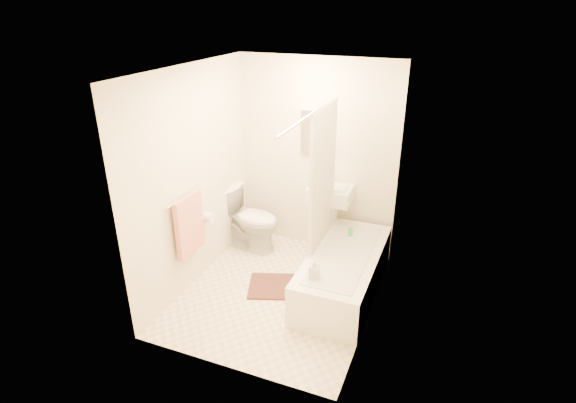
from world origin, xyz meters
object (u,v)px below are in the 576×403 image
at_px(bathtub, 344,272).
at_px(toilet, 250,219).
at_px(soap_bottle, 314,269).
at_px(bath_mat, 278,286).
at_px(sink, 330,217).

bearing_deg(bathtub, toilet, 160.20).
xyz_separation_m(toilet, soap_bottle, (1.23, -1.06, 0.17)).
bearing_deg(toilet, bath_mat, -127.50).
height_order(toilet, sink, sink).
xyz_separation_m(sink, bathtub, (0.39, -0.73, -0.27)).
height_order(sink, soap_bottle, sink).
xyz_separation_m(sink, bath_mat, (-0.30, -0.95, -0.49)).
xyz_separation_m(bath_mat, soap_bottle, (0.52, -0.34, 0.56)).
height_order(bath_mat, soap_bottle, soap_bottle).
relative_size(sink, bath_mat, 1.50).
relative_size(toilet, soap_bottle, 3.99).
bearing_deg(sink, toilet, -168.01).
distance_m(sink, soap_bottle, 1.31).
xyz_separation_m(toilet, bath_mat, (0.70, -0.72, -0.39)).
relative_size(toilet, bath_mat, 1.23).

